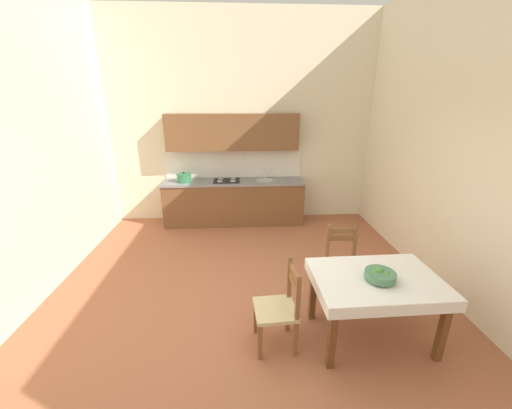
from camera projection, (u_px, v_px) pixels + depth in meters
ground_plane at (247, 317)px, 3.70m from camera, size 5.84×7.04×0.10m
wall_back at (241, 121)px, 6.10m from camera, size 5.84×0.12×4.08m
wall_right at (502, 142)px, 3.15m from camera, size 0.12×7.04×4.08m
kitchen_cabinetry at (233, 182)px, 6.17m from camera, size 2.84×0.63×2.20m
dining_table at (375, 289)px, 3.12m from camera, size 1.30×0.92×0.75m
dining_chair_kitchen_side at (343, 263)px, 3.94m from camera, size 0.43×0.43×0.93m
dining_chair_tv_side at (279, 308)px, 3.10m from camera, size 0.45×0.45×0.93m
fruit_bowl at (380, 275)px, 3.01m from camera, size 0.30×0.30×0.12m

